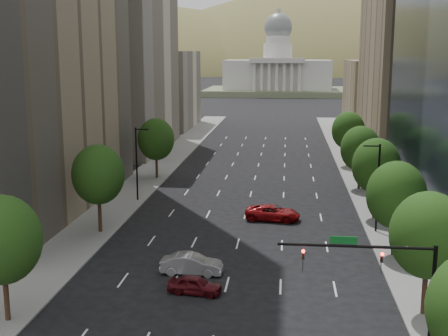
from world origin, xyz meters
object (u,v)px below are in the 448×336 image
(traffic_signal, at_px, (390,274))
(capitol, at_px, (277,74))
(car_red_far, at_px, (273,213))
(car_maroon, at_px, (195,285))
(car_silver, at_px, (192,264))

(traffic_signal, distance_m, capitol, 219.99)
(traffic_signal, height_order, car_red_far, traffic_signal)
(traffic_signal, relative_size, car_maroon, 2.24)
(traffic_signal, xyz_separation_m, capitol, (-10.53, 219.71, 3.40))
(capitol, bearing_deg, car_maroon, -90.60)
(car_maroon, xyz_separation_m, car_red_far, (5.29, 20.39, 0.12))
(car_silver, height_order, car_red_far, car_silver)
(capitol, height_order, car_maroon, capitol)
(capitol, relative_size, car_maroon, 14.71)
(capitol, xyz_separation_m, car_maroon, (-2.21, -211.72, -7.88))
(car_maroon, bearing_deg, car_red_far, -6.90)
(traffic_signal, distance_m, car_silver, 18.63)
(capitol, xyz_separation_m, car_silver, (-3.10, -207.77, -7.74))
(traffic_signal, xyz_separation_m, car_silver, (-13.63, 11.94, -4.34))
(car_maroon, height_order, car_silver, car_silver)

